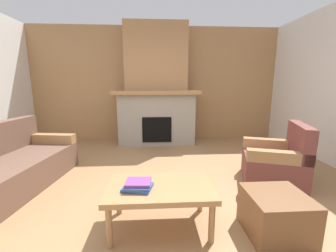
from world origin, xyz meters
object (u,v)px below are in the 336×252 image
Objects in this scene: fireplace at (156,93)px; armchair at (276,162)px; couch at (9,168)px; coffee_table at (160,191)px; ottoman at (276,215)px.

fireplace reaches higher than armchair.
armchair is (1.65, -2.26, -0.87)m from fireplace.
coffee_table is at bearing -24.73° from couch.
fireplace is at bearing 48.30° from couch.
fireplace is at bearing 90.11° from coffee_table.
coffee_table is (-1.65, -0.87, 0.08)m from armchair.
fireplace is at bearing 107.81° from ottoman.
couch is (-1.97, -2.21, -0.88)m from fireplace.
ottoman is at bearing -72.19° from fireplace.
fireplace reaches higher than couch.
fireplace is at bearing 126.21° from armchair.
couch is 2.18m from coffee_table.
coffee_table is 1.08m from ottoman.
coffee_table is at bearing -89.89° from fireplace.
ottoman is (3.03, -1.08, -0.09)m from couch.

